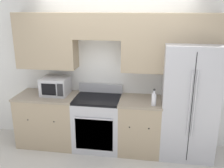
% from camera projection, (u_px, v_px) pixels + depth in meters
% --- Properties ---
extents(ground_plane, '(12.00, 12.00, 0.00)m').
position_uv_depth(ground_plane, '(109.00, 157.00, 4.06)').
color(ground_plane, beige).
extents(wall_back, '(8.00, 0.39, 2.60)m').
position_uv_depth(wall_back, '(115.00, 59.00, 4.15)').
color(wall_back, white).
rests_on(wall_back, ground_plane).
extents(lower_cabinets_left, '(1.02, 0.64, 0.90)m').
position_uv_depth(lower_cabinets_left, '(49.00, 119.00, 4.38)').
color(lower_cabinets_left, tan).
rests_on(lower_cabinets_left, ground_plane).
extents(lower_cabinets_right, '(0.68, 0.64, 0.90)m').
position_uv_depth(lower_cabinets_right, '(140.00, 125.00, 4.15)').
color(lower_cabinets_right, tan).
rests_on(lower_cabinets_right, ground_plane).
extents(oven_range, '(0.77, 0.65, 1.06)m').
position_uv_depth(oven_range, '(98.00, 122.00, 4.25)').
color(oven_range, '#B7B7BC').
rests_on(oven_range, ground_plane).
extents(refrigerator, '(0.83, 0.73, 1.83)m').
position_uv_depth(refrigerator, '(188.00, 101.00, 3.94)').
color(refrigerator, '#B7B7BC').
rests_on(refrigerator, ground_plane).
extents(microwave, '(0.44, 0.40, 0.30)m').
position_uv_depth(microwave, '(55.00, 86.00, 4.24)').
color(microwave, '#B7B7BC').
rests_on(microwave, lower_cabinets_left).
extents(bottle, '(0.07, 0.07, 0.26)m').
position_uv_depth(bottle, '(154.00, 99.00, 3.77)').
color(bottle, silver).
rests_on(bottle, lower_cabinets_right).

